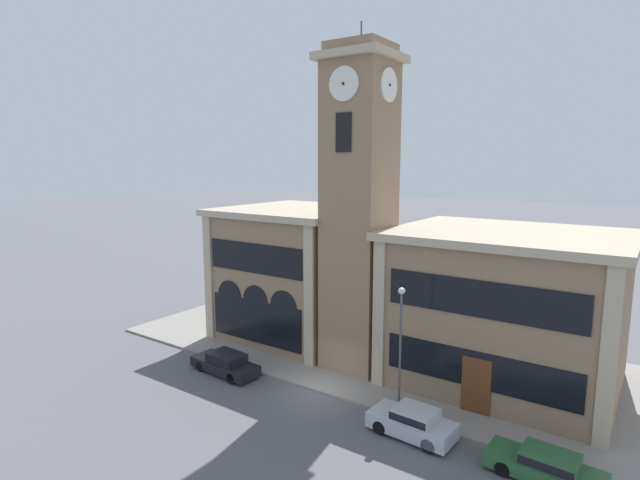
# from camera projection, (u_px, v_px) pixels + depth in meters

# --- Properties ---
(ground_plane) EXTENTS (300.00, 300.00, 0.00)m
(ground_plane) POSITION_uv_depth(u_px,v_px,m) (317.00, 393.00, 28.38)
(ground_plane) COLOR #56565B
(sidewalk_kerb) EXTENTS (36.45, 14.60, 0.15)m
(sidewalk_kerb) POSITION_uv_depth(u_px,v_px,m) (378.00, 352.00, 34.29)
(sidewalk_kerb) COLOR gray
(sidewalk_kerb) RESTS_ON ground_plane
(clock_tower) EXTENTS (4.32, 4.32, 21.01)m
(clock_tower) POSITION_uv_depth(u_px,v_px,m) (359.00, 212.00, 30.42)
(clock_tower) COLOR #897056
(clock_tower) RESTS_ON ground_plane
(town_hall_left_wing) EXTENTS (10.44, 10.66, 9.62)m
(town_hall_left_wing) POSITION_uv_depth(u_px,v_px,m) (300.00, 271.00, 37.71)
(town_hall_left_wing) COLOR #897056
(town_hall_left_wing) RESTS_ON ground_plane
(town_hall_right_wing) EXTENTS (12.82, 10.66, 9.09)m
(town_hall_right_wing) POSITION_uv_depth(u_px,v_px,m) (506.00, 307.00, 29.21)
(town_hall_right_wing) COLOR #897056
(town_hall_right_wing) RESTS_ON ground_plane
(parked_car_near) EXTENTS (4.74, 1.98, 1.34)m
(parked_car_near) POSITION_uv_depth(u_px,v_px,m) (226.00, 363.00, 30.85)
(parked_car_near) COLOR black
(parked_car_near) RESTS_ON ground_plane
(parked_car_mid) EXTENTS (4.21, 2.08, 1.41)m
(parked_car_mid) POSITION_uv_depth(u_px,v_px,m) (413.00, 422.00, 23.78)
(parked_car_mid) COLOR #B2B7C1
(parked_car_mid) RESTS_ON ground_plane
(parked_car_far) EXTENTS (4.70, 2.00, 1.27)m
(parked_car_far) POSITION_uv_depth(u_px,v_px,m) (546.00, 466.00, 20.46)
(parked_car_far) COLOR #285633
(parked_car_far) RESTS_ON ground_plane
(street_lamp) EXTENTS (0.36, 0.36, 6.63)m
(street_lamp) POSITION_uv_depth(u_px,v_px,m) (401.00, 333.00, 25.35)
(street_lamp) COLOR #4C4C51
(street_lamp) RESTS_ON sidewalk_kerb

